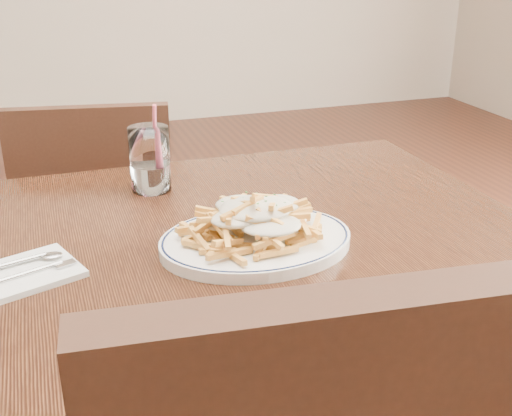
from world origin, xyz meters
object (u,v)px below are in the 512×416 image
object	(u,v)px
table	(193,277)
chair_far	(101,231)
loaded_fries	(256,215)
fries_plate	(256,241)
water_glass	(150,163)

from	to	relation	value
table	chair_far	size ratio (longest dim) A/B	1.41
loaded_fries	table	bearing A→B (deg)	141.38
chair_far	fries_plate	distance (m)	0.81
chair_far	loaded_fries	xyz separation A→B (m)	(0.19, -0.74, 0.32)
fries_plate	loaded_fries	xyz separation A→B (m)	(0.00, 0.00, 0.05)
chair_far	fries_plate	world-z (taller)	chair_far
table	water_glass	size ratio (longest dim) A/B	6.80
water_glass	chair_far	bearing A→B (deg)	100.70
chair_far	water_glass	distance (m)	0.54
fries_plate	table	bearing A→B (deg)	141.38
water_glass	loaded_fries	bearing A→B (deg)	-69.96
loaded_fries	water_glass	bearing A→B (deg)	110.04
chair_far	loaded_fries	size ratio (longest dim) A/B	3.67
fries_plate	water_glass	world-z (taller)	water_glass
fries_plate	loaded_fries	distance (m)	0.05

